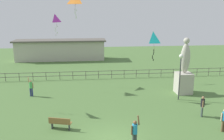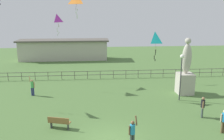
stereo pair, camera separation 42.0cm
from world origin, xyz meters
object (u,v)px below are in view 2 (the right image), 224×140
Objects in this scene: person_0 at (32,86)px; person_3 at (203,106)px; statue_monument at (185,75)px; person_2 at (224,120)px; park_bench at (59,122)px; kite_1 at (57,19)px; kite_4 at (155,39)px; person_1 at (132,132)px; lamppost at (181,67)px.

person_3 is (13.65, -5.92, -0.01)m from person_0.
statue_monument is 3.38× the size of person_2.
park_bench is 0.68× the size of kite_1.
person_2 is at bearing -7.90° from park_bench.
person_2 is 13.18m from kite_4.
person_0 is (-14.36, 0.64, -0.95)m from statue_monument.
person_2 is 2.39m from person_3.
person_0 reaches higher than person_2.
person_0 is 14.88m from person_3.
person_0 is at bearing 149.27° from person_2.
person_0 is 1.16× the size of person_2.
kite_1 is at bearing -179.28° from kite_4.
kite_1 reaches higher than person_1.
lamppost is 6.81m from kite_4.
person_3 is at bearing 97.14° from person_2.
statue_monument is 3.36× the size of person_3.
kite_4 is (-1.38, 12.55, 3.79)m from person_2.
lamppost is at bearing -9.89° from person_0.
person_3 is at bearing -83.67° from lamppost.
kite_4 reaches higher than lamppost.
park_bench is at bearing -83.10° from kite_1.
person_2 is (6.12, 1.11, -0.05)m from person_1.
person_1 reaches higher than person_0.
lamppost is at bearing 24.42° from park_bench.
kite_4 is at bearing 18.73° from person_0.
person_0 is at bearing 156.55° from person_3.
person_1 is at bearing -66.69° from kite_1.
person_1 is (4.51, -2.59, 0.49)m from park_bench.
person_1 is 0.84× the size of kite_1.
kite_1 is (-5.83, 13.53, 5.95)m from person_1.
kite_4 reaches higher than park_bench.
statue_monument is at bearing 86.95° from person_2.
lamppost is 1.82× the size of kite_1.
statue_monument is 1.70× the size of kite_4.
statue_monument reaches higher than lamppost.
person_3 is (-0.30, 2.37, 0.00)m from person_2.
person_3 is 16.51m from kite_1.
kite_1 is 0.72× the size of kite_4.
person_3 is at bearing -23.45° from person_0.
lamppost is at bearing -29.78° from kite_1.
person_1 is 1.20× the size of person_3.
person_0 is 0.58× the size of kite_4.
lamppost reaches higher than person_1.
person_3 is (10.33, 0.90, 0.45)m from park_bench.
lamppost is 2.61× the size of person_2.
person_0 is 0.96× the size of person_1.
statue_monument reaches higher than person_3.
statue_monument reaches higher than park_bench.
park_bench is 0.85× the size of person_0.
park_bench is (-9.93, -4.51, -2.56)m from lamppost.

